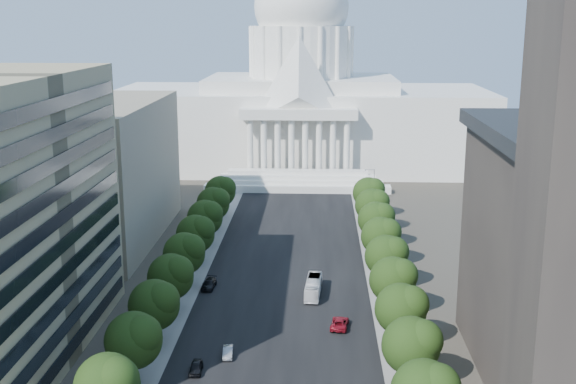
# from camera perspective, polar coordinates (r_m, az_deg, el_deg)

# --- Properties ---
(road_asphalt) EXTENTS (30.00, 260.00, 0.01)m
(road_asphalt) POSITION_cam_1_polar(r_m,az_deg,el_deg) (147.75, 0.05, -5.05)
(road_asphalt) COLOR black
(road_asphalt) RESTS_ON ground
(sidewalk_left) EXTENTS (8.00, 260.00, 0.02)m
(sidewalk_left) POSITION_cam_1_polar(r_m,az_deg,el_deg) (149.72, -7.26, -4.91)
(sidewalk_left) COLOR gray
(sidewalk_left) RESTS_ON ground
(sidewalk_right) EXTENTS (8.00, 260.00, 0.02)m
(sidewalk_right) POSITION_cam_1_polar(r_m,az_deg,el_deg) (148.21, 7.44, -5.10)
(sidewalk_right) COLOR gray
(sidewalk_right) RESTS_ON ground
(capitol) EXTENTS (120.00, 56.00, 73.00)m
(capitol) POSITION_cam_1_polar(r_m,az_deg,el_deg) (236.50, 1.03, 6.92)
(capitol) COLOR white
(capitol) RESTS_ON ground
(office_block_left_far) EXTENTS (38.00, 52.00, 30.00)m
(office_block_left_far) POSITION_cam_1_polar(r_m,az_deg,el_deg) (162.55, -16.95, 1.55)
(office_block_left_far) COLOR gray
(office_block_left_far) RESTS_ON ground
(tree_l_b) EXTENTS (7.79, 7.60, 9.97)m
(tree_l_b) POSITION_cam_1_polar(r_m,az_deg,el_deg) (87.38, -13.93, -14.53)
(tree_l_b) COLOR #33261C
(tree_l_b) RESTS_ON ground
(tree_l_c) EXTENTS (7.79, 7.60, 9.97)m
(tree_l_c) POSITION_cam_1_polar(r_m,az_deg,el_deg) (97.73, -11.95, -11.29)
(tree_l_c) COLOR #33261C
(tree_l_c) RESTS_ON ground
(tree_l_d) EXTENTS (7.79, 7.60, 9.97)m
(tree_l_d) POSITION_cam_1_polar(r_m,az_deg,el_deg) (108.42, -10.39, -8.67)
(tree_l_d) COLOR #33261C
(tree_l_d) RESTS_ON ground
(tree_l_e) EXTENTS (7.79, 7.60, 9.97)m
(tree_l_e) POSITION_cam_1_polar(r_m,az_deg,el_deg) (119.36, -9.13, -6.52)
(tree_l_e) COLOR #33261C
(tree_l_e) RESTS_ON ground
(tree_l_f) EXTENTS (7.79, 7.60, 9.97)m
(tree_l_f) POSITION_cam_1_polar(r_m,az_deg,el_deg) (130.48, -8.09, -4.73)
(tree_l_f) COLOR #33261C
(tree_l_f) RESTS_ON ground
(tree_l_g) EXTENTS (7.79, 7.60, 9.97)m
(tree_l_g) POSITION_cam_1_polar(r_m,az_deg,el_deg) (141.75, -7.21, -3.23)
(tree_l_g) COLOR #33261C
(tree_l_g) RESTS_ON ground
(tree_l_h) EXTENTS (7.79, 7.60, 9.97)m
(tree_l_h) POSITION_cam_1_polar(r_m,az_deg,el_deg) (153.13, -6.47, -1.94)
(tree_l_h) COLOR #33261C
(tree_l_h) RESTS_ON ground
(tree_l_i) EXTENTS (7.79, 7.60, 9.97)m
(tree_l_i) POSITION_cam_1_polar(r_m,az_deg,el_deg) (164.60, -5.84, -0.84)
(tree_l_i) COLOR #33261C
(tree_l_i) RESTS_ON ground
(tree_l_j) EXTENTS (7.79, 7.60, 9.97)m
(tree_l_j) POSITION_cam_1_polar(r_m,az_deg,el_deg) (176.13, -5.28, 0.12)
(tree_l_j) COLOR #33261C
(tree_l_j) RESTS_ON ground
(tree_r_c) EXTENTS (7.79, 7.60, 9.97)m
(tree_r_c) POSITION_cam_1_polar(r_m,az_deg,el_deg) (95.65, 9.91, -11.76)
(tree_r_c) COLOR #33261C
(tree_r_c) RESTS_ON ground
(tree_r_d) EXTENTS (7.79, 7.60, 9.97)m
(tree_r_d) POSITION_cam_1_polar(r_m,az_deg,el_deg) (106.55, 9.10, -9.02)
(tree_r_d) COLOR #33261C
(tree_r_d) RESTS_ON ground
(tree_r_e) EXTENTS (7.79, 7.60, 9.97)m
(tree_r_e) POSITION_cam_1_polar(r_m,az_deg,el_deg) (117.66, 8.44, -6.79)
(tree_r_e) COLOR #33261C
(tree_r_e) RESTS_ON ground
(tree_r_f) EXTENTS (7.79, 7.60, 9.97)m
(tree_r_f) POSITION_cam_1_polar(r_m,az_deg,el_deg) (128.93, 7.91, -4.95)
(tree_r_f) COLOR #33261C
(tree_r_f) RESTS_ON ground
(tree_r_g) EXTENTS (7.79, 7.60, 9.97)m
(tree_r_g) POSITION_cam_1_polar(r_m,az_deg,el_deg) (140.33, 7.46, -3.41)
(tree_r_g) COLOR #33261C
(tree_r_g) RESTS_ON ground
(tree_r_h) EXTENTS (7.79, 7.60, 9.97)m
(tree_r_h) POSITION_cam_1_polar(r_m,az_deg,el_deg) (151.81, 7.08, -2.10)
(tree_r_h) COLOR #33261C
(tree_r_h) RESTS_ON ground
(tree_r_i) EXTENTS (7.79, 7.60, 9.97)m
(tree_r_i) POSITION_cam_1_polar(r_m,az_deg,el_deg) (163.37, 6.76, -0.97)
(tree_r_i) COLOR #33261C
(tree_r_i) RESTS_ON ground
(tree_r_j) EXTENTS (7.79, 7.60, 9.97)m
(tree_r_j) POSITION_cam_1_polar(r_m,az_deg,el_deg) (174.99, 6.48, 0.01)
(tree_r_j) COLOR #33261C
(tree_r_j) RESTS_ON ground
(streetlight_b) EXTENTS (2.61, 0.44, 9.00)m
(streetlight_b) POSITION_cam_1_polar(r_m,az_deg,el_deg) (95.42, 10.91, -12.29)
(streetlight_b) COLOR gray
(streetlight_b) RESTS_ON ground
(streetlight_c) EXTENTS (2.61, 0.44, 9.00)m
(streetlight_c) POSITION_cam_1_polar(r_m,az_deg,el_deg) (118.24, 9.18, -7.05)
(streetlight_c) COLOR gray
(streetlight_c) RESTS_ON ground
(streetlight_d) EXTENTS (2.61, 0.44, 9.00)m
(streetlight_d) POSITION_cam_1_polar(r_m,az_deg,el_deg) (141.79, 8.05, -3.52)
(streetlight_d) COLOR gray
(streetlight_d) RESTS_ON ground
(streetlight_e) EXTENTS (2.61, 0.44, 9.00)m
(streetlight_e) POSITION_cam_1_polar(r_m,az_deg,el_deg) (165.77, 7.24, -1.00)
(streetlight_e) COLOR gray
(streetlight_e) RESTS_ON ground
(streetlight_f) EXTENTS (2.61, 0.44, 9.00)m
(streetlight_f) POSITION_cam_1_polar(r_m,az_deg,el_deg) (190.01, 6.64, 0.88)
(streetlight_f) COLOR gray
(streetlight_f) RESTS_ON ground
(car_dark_a) EXTENTS (1.82, 4.19, 1.41)m
(car_dark_a) POSITION_cam_1_polar(r_m,az_deg,el_deg) (101.95, -7.28, -13.59)
(car_dark_a) COLOR black
(car_dark_a) RESTS_ON ground
(car_silver) EXTENTS (1.72, 4.08, 1.31)m
(car_silver) POSITION_cam_1_polar(r_m,az_deg,el_deg) (105.83, -4.78, -12.49)
(car_silver) COLOR #989A9F
(car_silver) RESTS_ON ground
(car_red) EXTENTS (3.24, 5.78, 1.52)m
(car_red) POSITION_cam_1_polar(r_m,az_deg,el_deg) (114.67, 4.10, -10.30)
(car_red) COLOR maroon
(car_red) RESTS_ON ground
(car_dark_b) EXTENTS (2.48, 5.36, 1.51)m
(car_dark_b) POSITION_cam_1_polar(r_m,az_deg,el_deg) (130.93, -6.26, -7.26)
(car_dark_b) COLOR black
(car_dark_b) RESTS_ON ground
(city_bus) EXTENTS (3.11, 10.52, 2.89)m
(city_bus) POSITION_cam_1_polar(r_m,az_deg,el_deg) (127.04, 2.02, -7.51)
(city_bus) COLOR white
(city_bus) RESTS_ON ground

